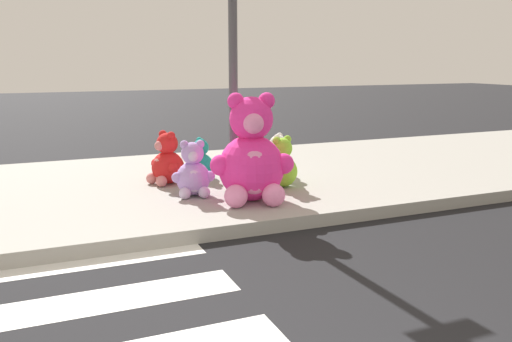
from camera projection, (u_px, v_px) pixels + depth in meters
sidewalk at (144, 189)px, 7.25m from camera, size 28.00×4.40×0.15m
sign_pole at (233, 54)px, 6.55m from camera, size 0.56×0.11×3.20m
plush_pink_large at (252, 158)px, 6.27m from camera, size 0.95×0.89×1.26m
plush_lavender at (193, 174)px, 6.55m from camera, size 0.52×0.48×0.68m
plush_teal at (200, 162)px, 7.54m from camera, size 0.38×0.44×0.57m
plush_white at (277, 159)px, 7.69m from camera, size 0.44×0.43×0.61m
plush_lime at (281, 166)px, 7.02m from camera, size 0.50×0.47×0.67m
plush_red at (166, 163)px, 7.19m from camera, size 0.51×0.52×0.71m
plush_brown at (241, 159)px, 7.44m from camera, size 0.52×0.52×0.72m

